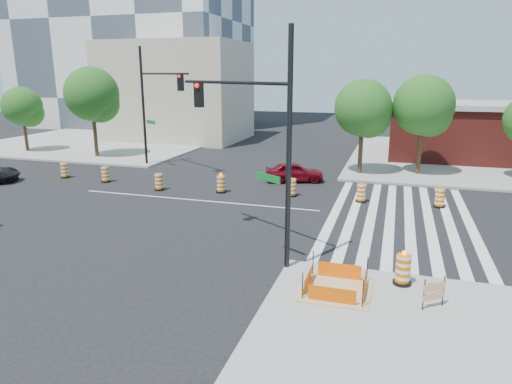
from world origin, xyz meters
TOP-DOWN VIEW (x-y plane):
  - ground at (0.00, 0.00)m, footprint 120.00×120.00m
  - sidewalk_ne at (18.00, 18.00)m, footprint 22.00×22.00m
  - sidewalk_nw at (-18.00, 18.00)m, footprint 22.00×22.00m
  - crosswalk_east at (10.95, 0.00)m, footprint 6.75×13.50m
  - lane_centerline at (0.00, 0.00)m, footprint 14.00×0.12m
  - excavation_pit at (9.00, -9.00)m, footprint 2.20×2.20m
  - brick_storefront at (18.00, 18.00)m, footprint 16.50×8.50m
  - beige_midrise at (-12.00, 22.00)m, footprint 14.00×10.00m
  - red_coupe at (4.31, 6.03)m, footprint 4.07×2.69m
  - signal_pole_se at (5.60, -6.70)m, footprint 5.39×3.39m
  - signal_pole_nw at (-6.21, 7.06)m, footprint 5.57×3.66m
  - pit_drum at (11.03, -7.87)m, footprint 0.60×0.60m
  - barricade at (11.89, -9.23)m, footprint 0.66×0.53m
  - tree_north_a at (-20.88, 10.10)m, footprint 3.38×3.38m
  - tree_north_b at (-13.31, 9.68)m, footprint 4.36×4.36m
  - tree_north_c at (8.26, 9.40)m, footprint 3.84×3.84m
  - tree_north_d at (12.12, 10.33)m, footprint 4.01×4.01m
  - median_drum_0 at (-10.77, 2.55)m, footprint 0.60×0.60m
  - median_drum_1 at (-7.37, 2.27)m, footprint 0.60×0.60m
  - median_drum_2 at (-3.01, 1.40)m, footprint 0.60×0.60m
  - median_drum_3 at (0.78, 1.99)m, footprint 0.60×0.60m
  - median_drum_4 at (4.97, 2.44)m, footprint 0.60×0.60m
  - median_drum_5 at (8.88, 2.35)m, footprint 0.60×0.60m
  - median_drum_6 at (12.93, 2.53)m, footprint 0.60×0.60m

SIDE VIEW (x-z plane):
  - ground at x=0.00m, z-range 0.00..0.00m
  - lane_centerline at x=0.00m, z-range 0.00..0.01m
  - crosswalk_east at x=10.95m, z-range 0.00..0.01m
  - sidewalk_ne at x=18.00m, z-range 0.00..0.15m
  - sidewalk_nw at x=-18.00m, z-range 0.00..0.15m
  - excavation_pit at x=9.00m, z-range -0.23..0.67m
  - median_drum_0 at x=-10.77m, z-range -0.03..0.99m
  - median_drum_1 at x=-7.37m, z-range -0.03..0.99m
  - median_drum_2 at x=-3.01m, z-range -0.03..0.99m
  - median_drum_4 at x=4.97m, z-range -0.03..0.99m
  - median_drum_5 at x=8.88m, z-range -0.03..0.99m
  - median_drum_6 at x=12.93m, z-range -0.03..0.99m
  - median_drum_3 at x=0.78m, z-range -0.10..1.08m
  - pit_drum at x=11.03m, z-range 0.05..1.23m
  - red_coupe at x=4.31m, z-range 0.00..1.29m
  - barricade at x=11.89m, z-range 0.20..1.15m
  - brick_storefront at x=18.00m, z-range 0.02..4.62m
  - tree_north_a at x=-20.88m, z-range 0.98..6.74m
  - tree_north_c at x=8.26m, z-range 1.12..7.64m
  - tree_north_d at x=12.12m, z-range 1.17..7.98m
  - tree_north_b at x=-13.31m, z-range 1.27..8.68m
  - beige_midrise at x=-12.00m, z-range 0.00..10.00m
  - signal_pole_se at x=5.60m, z-range 0.93..9.18m
  - signal_pole_nw at x=-6.21m, z-range 0.96..9.59m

